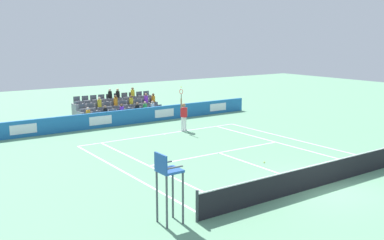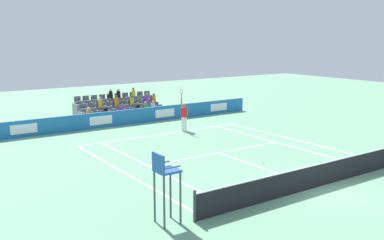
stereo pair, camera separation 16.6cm
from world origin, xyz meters
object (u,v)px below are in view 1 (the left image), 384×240
Objects in this scene: tennis_net at (319,175)px; loose_tennis_ball at (264,162)px; umpire_chair at (168,178)px; tennis_player at (184,116)px.

loose_tennis_ball is (-0.61, -3.70, -0.46)m from tennis_net.
umpire_chair reaches higher than loose_tennis_ball.
tennis_player reaches higher than tennis_net.
tennis_player reaches higher than loose_tennis_ball.
loose_tennis_ball is (-7.37, -3.25, -1.49)m from umpire_chair.
tennis_net is at bearing 80.57° from loose_tennis_ball.
tennis_player is at bearing -97.21° from tennis_net.
tennis_net is 5.12× the size of umpire_chair.
tennis_net reaches higher than loose_tennis_ball.
umpire_chair is 34.41× the size of loose_tennis_ball.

